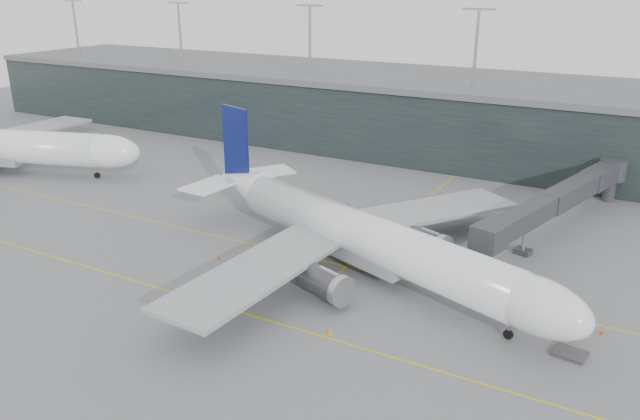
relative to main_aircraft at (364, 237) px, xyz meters
The scene contains 17 objects.
ground 9.90m from the main_aircraft, 149.70° to the left, with size 320.00×320.00×0.00m, color #5B5C61.
taxiline_a 8.87m from the main_aircraft, behind, with size 160.00×0.25×0.02m, color gold.
taxiline_b 17.95m from the main_aircraft, 115.72° to the right, with size 160.00×0.25×0.02m, color gold.
taxiline_lead_main 24.97m from the main_aircraft, 95.90° to the left, with size 0.25×60.00×0.02m, color gold.
taxiline_lead_adj 86.18m from the main_aircraft, 163.53° to the left, with size 0.25×60.00×0.02m, color gold.
terminal 62.91m from the main_aircraft, 96.87° to the left, with size 240.00×36.00×29.00m.
main_aircraft is the anchor object (origin of this frame).
jet_bridge 34.62m from the main_aircraft, 58.06° to the left, with size 14.95×44.71×6.93m.
gse_cart 24.98m from the main_aircraft, ahead, with size 2.34×1.63×1.50m.
baggage_dolly 26.63m from the main_aircraft, 15.28° to the right, with size 3.00×2.40×0.30m, color #37383C.
uld_a 19.40m from the main_aircraft, 125.25° to the left, with size 2.46×2.06×2.05m.
uld_b 19.70m from the main_aircraft, 124.02° to the left, with size 2.17×1.86×1.75m.
uld_c 17.13m from the main_aircraft, 115.32° to the left, with size 2.13×1.88×1.65m.
cone_nose 27.98m from the main_aircraft, ahead, with size 0.42×0.42×0.67m, color #DB440C.
cone_wing_stbd 15.87m from the main_aircraft, 77.67° to the right, with size 0.48×0.48×0.76m, color orange.
cone_wing_port 15.28m from the main_aircraft, 84.22° to the left, with size 0.47×0.47×0.75m, color red.
cone_tail 19.42m from the main_aircraft, 162.46° to the right, with size 0.44×0.44×0.69m, color #F35D0D.
Camera 1 is at (36.66, -68.22, 34.01)m, focal length 35.00 mm.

